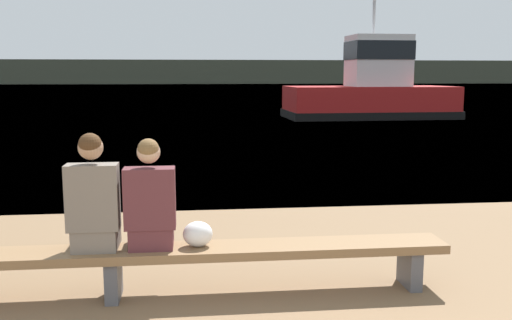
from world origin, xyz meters
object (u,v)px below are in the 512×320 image
Objects in this scene: shopping_bag at (198,234)px; bench_main at (113,259)px; person_right at (150,203)px; person_left at (93,201)px; tugboat_red at (371,92)px.

bench_main is at bearing -178.70° from shopping_bag.
bench_main is 6.12× the size of person_right.
tugboat_red is at bearing 66.12° from person_left.
bench_main is 0.79× the size of tugboat_red.
person_right reaches higher than bench_main.
person_left is 0.50m from person_right.
person_right is 3.72× the size of shopping_bag.
person_left reaches higher than person_right.
person_left is 1.05× the size of person_right.
shopping_bag is 22.61m from tugboat_red.
shopping_bag is at bearing 0.46° from person_left.
person_right is at bearing 2.03° from bench_main.
shopping_bag is at bearing 156.74° from tugboat_red.
person_left is at bearing 154.59° from tugboat_red.
person_left is 3.92× the size of shopping_bag.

